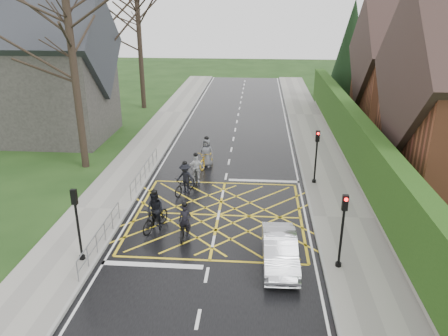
# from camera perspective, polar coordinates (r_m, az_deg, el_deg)

# --- Properties ---
(ground) EXTENTS (120.00, 120.00, 0.00)m
(ground) POSITION_cam_1_polar(r_m,az_deg,el_deg) (21.57, -0.72, -6.18)
(ground) COLOR black
(ground) RESTS_ON ground
(road) EXTENTS (9.00, 80.00, 0.01)m
(road) POSITION_cam_1_polar(r_m,az_deg,el_deg) (21.57, -0.72, -6.17)
(road) COLOR black
(road) RESTS_ON ground
(sidewalk_right) EXTENTS (3.00, 80.00, 0.15)m
(sidewalk_right) POSITION_cam_1_polar(r_m,az_deg,el_deg) (21.87, 15.23, -6.36)
(sidewalk_right) COLOR gray
(sidewalk_right) RESTS_ON ground
(sidewalk_left) EXTENTS (3.00, 80.00, 0.15)m
(sidewalk_left) POSITION_cam_1_polar(r_m,az_deg,el_deg) (22.83, -15.96, -5.23)
(sidewalk_left) COLOR gray
(sidewalk_left) RESTS_ON ground
(stone_wall) EXTENTS (0.50, 38.00, 0.70)m
(stone_wall) POSITION_cam_1_polar(r_m,az_deg,el_deg) (27.49, 16.77, -0.10)
(stone_wall) COLOR slate
(stone_wall) RESTS_ON ground
(hedge) EXTENTS (0.90, 38.00, 2.80)m
(hedge) POSITION_cam_1_polar(r_m,az_deg,el_deg) (26.93, 17.16, 3.37)
(hedge) COLOR #183B10
(hedge) RESTS_ON stone_wall
(house_far) EXTENTS (9.80, 8.80, 10.30)m
(house_far) POSITION_cam_1_polar(r_m,az_deg,el_deg) (39.66, 24.07, 11.38)
(house_far) COLOR brown
(house_far) RESTS_ON ground
(conifer) EXTENTS (4.60, 4.60, 10.00)m
(conifer) POSITION_cam_1_polar(r_m,az_deg,el_deg) (46.21, 16.21, 14.31)
(conifer) COLOR black
(conifer) RESTS_ON ground
(church) EXTENTS (8.80, 7.80, 11.00)m
(church) POSITION_cam_1_polar(r_m,az_deg,el_deg) (34.99, -21.95, 11.53)
(church) COLOR #2D2B28
(church) RESTS_ON ground
(tree_near) EXTENTS (9.24, 9.24, 11.44)m
(tree_near) POSITION_cam_1_polar(r_m,az_deg,el_deg) (27.36, -19.47, 15.86)
(tree_near) COLOR black
(tree_near) RESTS_ON ground
(tree_mid) EXTENTS (10.08, 10.08, 12.48)m
(tree_mid) POSITION_cam_1_polar(r_m,az_deg,el_deg) (35.12, -15.90, 18.37)
(tree_mid) COLOR black
(tree_mid) RESTS_ON ground
(tree_far) EXTENTS (8.40, 8.40, 10.40)m
(tree_far) POSITION_cam_1_polar(r_m,az_deg,el_deg) (42.62, -11.05, 17.19)
(tree_far) COLOR black
(tree_far) RESTS_ON ground
(railing_south) EXTENTS (0.05, 5.04, 1.03)m
(railing_south) POSITION_cam_1_polar(r_m,az_deg,el_deg) (19.17, -15.85, -8.18)
(railing_south) COLOR slate
(railing_south) RESTS_ON ground
(railing_north) EXTENTS (0.05, 6.04, 1.03)m
(railing_north) POSITION_cam_1_polar(r_m,az_deg,el_deg) (25.63, -10.32, -0.02)
(railing_north) COLOR slate
(railing_north) RESTS_ON ground
(traffic_light_ne) EXTENTS (0.24, 0.31, 3.21)m
(traffic_light_ne) POSITION_cam_1_polar(r_m,az_deg,el_deg) (24.91, 11.92, 1.37)
(traffic_light_ne) COLOR black
(traffic_light_ne) RESTS_ON ground
(traffic_light_se) EXTENTS (0.24, 0.31, 3.21)m
(traffic_light_se) POSITION_cam_1_polar(r_m,az_deg,el_deg) (17.33, 15.14, -8.10)
(traffic_light_se) COLOR black
(traffic_light_se) RESTS_ON ground
(traffic_light_sw) EXTENTS (0.24, 0.31, 3.21)m
(traffic_light_sw) POSITION_cam_1_polar(r_m,az_deg,el_deg) (18.11, -18.53, -7.15)
(traffic_light_sw) COLOR black
(traffic_light_sw) RESTS_ON ground
(cyclist_rear) EXTENTS (0.66, 1.76, 1.69)m
(cyclist_rear) POSITION_cam_1_polar(r_m,az_deg,el_deg) (19.55, -5.12, -7.55)
(cyclist_rear) COLOR black
(cyclist_rear) RESTS_ON ground
(cyclist_back) EXTENTS (1.26, 2.05, 1.98)m
(cyclist_back) POSITION_cam_1_polar(r_m,az_deg,el_deg) (20.25, -8.96, -6.01)
(cyclist_back) COLOR black
(cyclist_back) RESTS_ON ground
(cyclist_mid) EXTENTS (1.38, 2.01, 1.85)m
(cyclist_mid) POSITION_cam_1_polar(r_m,az_deg,el_deg) (23.79, -5.09, -1.75)
(cyclist_mid) COLOR black
(cyclist_mid) RESTS_ON ground
(cyclist_front) EXTENTS (1.02, 1.86, 1.80)m
(cyclist_front) POSITION_cam_1_polar(r_m,az_deg,el_deg) (25.08, -3.70, -0.49)
(cyclist_front) COLOR black
(cyclist_front) RESTS_ON ground
(cyclist_lead) EXTENTS (1.24, 2.18, 2.00)m
(cyclist_lead) POSITION_cam_1_polar(r_m,az_deg,el_deg) (27.42, -2.28, 1.54)
(cyclist_lead) COLOR #C39317
(cyclist_lead) RESTS_ON ground
(car) EXTENTS (1.44, 3.84, 1.25)m
(car) POSITION_cam_1_polar(r_m,az_deg,el_deg) (17.72, 7.30, -10.64)
(car) COLOR silver
(car) RESTS_ON ground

